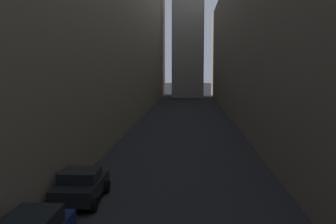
% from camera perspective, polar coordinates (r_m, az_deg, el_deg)
% --- Properties ---
extents(ground_plane, '(264.00, 264.00, 0.00)m').
position_cam_1_polar(ground_plane, '(40.94, 2.30, -2.43)').
color(ground_plane, '#232326').
extents(building_block_left, '(13.17, 108.00, 22.44)m').
position_cam_1_polar(building_block_left, '(44.63, -13.69, 12.56)').
color(building_block_left, gray).
rests_on(building_block_left, ground).
extents(building_block_right, '(10.68, 108.00, 18.38)m').
position_cam_1_polar(building_block_right, '(43.79, 16.96, 9.93)').
color(building_block_right, '#756B5B').
rests_on(building_block_right, ground).
extents(parked_car_left_far, '(2.06, 3.94, 1.51)m').
position_cam_1_polar(parked_car_left_far, '(19.26, -12.25, -10.09)').
color(parked_car_left_far, black).
rests_on(parked_car_left_far, ground).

